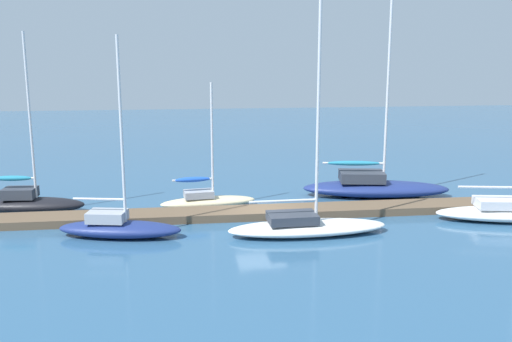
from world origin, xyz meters
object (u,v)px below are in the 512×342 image
sailboat_2 (207,199)px  sailboat_1 (118,226)px  sailboat_4 (374,186)px  sailboat_3 (306,224)px  sailboat_0 (30,202)px

sailboat_2 → sailboat_1: bearing=-139.3°
sailboat_1 → sailboat_2: sailboat_1 is taller
sailboat_1 → sailboat_4: (14.23, 5.87, 0.12)m
sailboat_4 → sailboat_1: bearing=-148.1°
sailboat_3 → sailboat_2: bearing=127.8°
sailboat_2 → sailboat_4: size_ratio=0.50×
sailboat_3 → sailboat_4: (5.56, 6.63, 0.17)m
sailboat_0 → sailboat_2: size_ratio=1.38×
sailboat_0 → sailboat_1: size_ratio=1.03×
sailboat_2 → sailboat_3: sailboat_3 is taller
sailboat_0 → sailboat_1: sailboat_0 is taller
sailboat_0 → sailboat_2: (9.37, -0.12, -0.13)m
sailboat_1 → sailboat_2: (4.26, 4.64, -0.05)m
sailboat_0 → sailboat_1: (5.10, -4.76, -0.08)m
sailboat_1 → sailboat_2: bearing=58.6°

